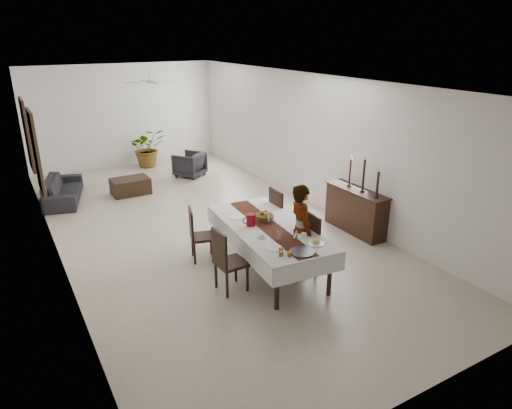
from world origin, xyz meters
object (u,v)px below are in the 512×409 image
object	(u,v)px
woman	(301,230)
sideboard_body	(355,211)
sofa	(63,190)
red_pitcher	(251,220)
dining_table_top	(269,228)

from	to	relation	value
woman	sideboard_body	xyz separation A→B (m)	(2.12, 0.93, -0.38)
woman	sideboard_body	world-z (taller)	woman
woman	sideboard_body	distance (m)	2.35
sideboard_body	sofa	distance (m)	7.39
sofa	sideboard_body	bearing A→B (deg)	-120.29
sideboard_body	red_pitcher	bearing A→B (deg)	-173.81
sofa	red_pitcher	bearing A→B (deg)	-141.40
sofa	woman	bearing A→B (deg)	-138.57
woman	dining_table_top	bearing A→B (deg)	52.86
dining_table_top	red_pitcher	xyz separation A→B (m)	(-0.26, 0.19, 0.15)
red_pitcher	sofa	bearing A→B (deg)	113.58
red_pitcher	sideboard_body	bearing A→B (deg)	6.19
woman	sideboard_body	size ratio (longest dim) A/B	1.09
dining_table_top	woman	world-z (taller)	woman
dining_table_top	red_pitcher	size ratio (longest dim) A/B	12.00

